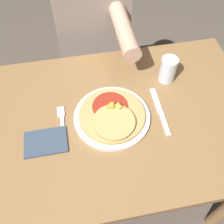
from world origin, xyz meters
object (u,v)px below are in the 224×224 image
knife (160,112)px  pizza (112,116)px  plate (112,117)px  person_diner (93,31)px  dining_table (119,135)px  fork (62,123)px  drinking_glass (168,69)px

knife → pizza: bearing=180.0°
plate → knife: size_ratio=1.27×
person_diner → plate: bearing=-91.0°
plate → pizza: pizza is taller
dining_table → pizza: (-0.03, -0.01, 0.16)m
dining_table → pizza: pizza is taller
fork → knife: size_ratio=0.80×
plate → fork: plate is taller
dining_table → knife: bearing=-2.8°
knife → drinking_glass: drinking_glass is taller
pizza → knife: bearing=-0.0°
pizza → person_diner: 0.58m
dining_table → person_diner: bearing=92.1°
pizza → fork: bearing=174.6°
fork → person_diner: size_ratio=0.14×
pizza → dining_table: bearing=13.6°
plate → drinking_glass: bearing=30.8°
pizza → fork: 0.19m
drinking_glass → person_diner: (-0.25, 0.42, -0.09)m
plate → drinking_glass: drinking_glass is taller
fork → knife: 0.37m
plate → person_diner: (0.01, 0.57, -0.05)m
person_diner → dining_table: bearing=-87.9°
plate → pizza: 0.02m
fork → drinking_glass: size_ratio=1.65×
fork → drinking_glass: drinking_glass is taller
fork → knife: same height
dining_table → fork: size_ratio=6.03×
pizza → knife: pizza is taller
dining_table → pizza: 0.16m
plate → pizza: (0.00, -0.01, 0.02)m
dining_table → person_diner: size_ratio=0.87×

